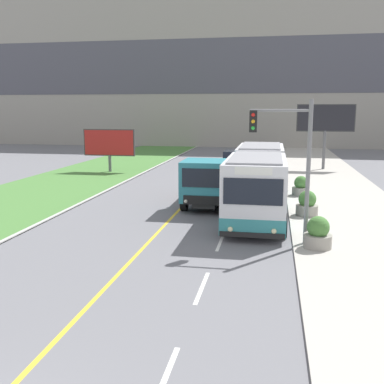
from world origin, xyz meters
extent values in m
cube|color=silver|center=(2.75, 3.20, 0.00)|extent=(0.12, 2.40, 0.01)
cube|color=silver|center=(2.75, 7.80, 0.00)|extent=(0.12, 2.40, 0.01)
cube|color=silver|center=(2.75, 12.40, 0.00)|extent=(0.12, 2.40, 0.01)
cube|color=silver|center=(2.75, 17.00, 0.00)|extent=(0.12, 2.40, 0.01)
cube|color=silver|center=(2.75, 21.60, 0.00)|extent=(0.12, 2.40, 0.01)
cube|color=silver|center=(2.75, 26.20, 0.00)|extent=(0.12, 2.40, 0.01)
cube|color=silver|center=(2.75, 30.80, 0.00)|extent=(0.12, 2.40, 0.01)
cube|color=silver|center=(2.75, 35.40, 0.00)|extent=(0.12, 2.40, 0.01)
cube|color=silver|center=(2.75, 40.00, 0.00)|extent=(0.12, 2.40, 0.01)
cube|color=gray|center=(0.00, 60.18, 10.15)|extent=(80.00, 8.00, 20.30)
cube|color=#4C4C56|center=(0.00, 56.16, 10.66)|extent=(80.00, 0.04, 7.11)
cube|color=silver|center=(3.96, 15.04, 1.64)|extent=(2.53, 5.50, 2.73)
cube|color=teal|center=(3.96, 15.04, 0.62)|extent=(2.55, 5.52, 0.70)
cube|color=black|center=(3.96, 15.04, 2.05)|extent=(2.55, 5.06, 0.96)
cube|color=gray|center=(3.96, 15.04, 3.05)|extent=(2.15, 4.95, 0.08)
cube|color=silver|center=(3.96, 21.44, 1.64)|extent=(2.53, 5.50, 2.73)
cube|color=teal|center=(3.96, 21.44, 0.62)|extent=(2.55, 5.52, 0.70)
cube|color=black|center=(3.96, 21.44, 2.05)|extent=(2.55, 5.06, 0.96)
cube|color=gray|center=(3.96, 21.44, 3.05)|extent=(2.15, 4.95, 0.08)
cube|color=#474747|center=(3.96, 18.24, 1.64)|extent=(2.32, 0.90, 2.52)
cube|color=black|center=(3.96, 12.27, 2.05)|extent=(2.22, 0.04, 1.01)
cube|color=black|center=(3.96, 12.26, 0.38)|extent=(2.48, 0.06, 0.20)
sphere|color=#F4EAB2|center=(3.14, 12.25, 0.57)|extent=(0.20, 0.20, 0.20)
sphere|color=#F4EAB2|center=(4.78, 12.25, 0.57)|extent=(0.20, 0.20, 0.20)
cube|color=white|center=(3.96, 12.27, 2.83)|extent=(1.39, 0.04, 0.28)
cylinder|color=black|center=(2.76, 13.50, 0.50)|extent=(0.28, 1.00, 1.00)
cylinder|color=black|center=(5.16, 13.50, 0.50)|extent=(0.28, 1.00, 1.00)
cylinder|color=black|center=(2.76, 16.80, 0.50)|extent=(0.28, 1.00, 1.00)
cylinder|color=black|center=(5.16, 16.80, 0.50)|extent=(0.28, 1.00, 1.00)
cylinder|color=black|center=(2.76, 21.99, 0.50)|extent=(0.28, 1.00, 1.00)
cylinder|color=black|center=(5.16, 21.99, 0.50)|extent=(0.28, 1.00, 1.00)
cube|color=black|center=(1.43, 19.79, 0.45)|extent=(1.11, 6.43, 0.20)
cube|color=teal|center=(1.43, 17.81, 1.55)|extent=(2.46, 2.46, 2.01)
cube|color=black|center=(1.43, 16.56, 1.85)|extent=(2.09, 0.04, 0.91)
cube|color=black|center=(1.43, 16.55, 0.77)|extent=(1.97, 0.06, 0.44)
sphere|color=silver|center=(0.57, 16.54, 0.70)|extent=(0.18, 0.18, 0.18)
sphere|color=silver|center=(2.29, 16.54, 0.70)|extent=(0.18, 0.18, 0.18)
cube|color=#994C19|center=(1.43, 21.15, 0.61)|extent=(2.34, 3.72, 0.12)
cube|color=#994C19|center=(0.32, 21.15, 1.21)|extent=(0.12, 3.72, 1.33)
cube|color=#994C19|center=(2.54, 21.15, 1.21)|extent=(0.12, 3.72, 1.33)
cube|color=#994C19|center=(1.43, 19.35, 1.21)|extent=(2.34, 0.12, 1.33)
cube|color=#994C19|center=(1.43, 22.95, 1.21)|extent=(2.34, 0.12, 1.33)
cube|color=#994C19|center=(1.43, 19.35, 1.99)|extent=(2.34, 0.12, 0.24)
cylinder|color=black|center=(0.30, 17.56, 0.52)|extent=(0.30, 1.04, 1.04)
cylinder|color=black|center=(2.56, 17.56, 0.52)|extent=(0.30, 1.04, 1.04)
cylinder|color=black|center=(0.30, 21.33, 0.52)|extent=(0.30, 1.04, 1.04)
cylinder|color=black|center=(2.56, 21.33, 0.52)|extent=(0.30, 1.04, 1.04)
cube|color=#2D4784|center=(1.14, 35.36, 0.49)|extent=(1.80, 4.30, 0.61)
cube|color=black|center=(1.14, 35.47, 1.12)|extent=(1.53, 2.36, 0.65)
cylinder|color=black|center=(0.33, 34.07, 0.31)|extent=(0.18, 0.62, 0.62)
cylinder|color=black|center=(1.95, 34.07, 0.31)|extent=(0.18, 0.62, 0.62)
cylinder|color=black|center=(0.33, 36.65, 0.31)|extent=(0.18, 0.62, 0.62)
cylinder|color=black|center=(1.95, 36.65, 0.31)|extent=(0.18, 0.62, 0.62)
cylinder|color=slate|center=(5.95, 12.59, 2.72)|extent=(0.16, 0.16, 5.45)
cylinder|color=slate|center=(4.85, 12.59, 5.05)|extent=(2.20, 0.10, 0.10)
cube|color=black|center=(3.89, 12.59, 4.65)|extent=(0.28, 0.24, 0.80)
sphere|color=red|center=(3.89, 12.46, 4.89)|extent=(0.14, 0.14, 0.14)
sphere|color=orange|center=(3.89, 12.46, 4.65)|extent=(0.14, 0.14, 0.14)
sphere|color=green|center=(3.89, 12.46, 4.41)|extent=(0.14, 0.14, 0.14)
cylinder|color=#59595B|center=(8.89, 34.96, 1.66)|extent=(0.24, 0.24, 3.31)
cube|color=#333333|center=(8.89, 34.96, 4.36)|extent=(4.73, 0.20, 2.26)
cube|color=black|center=(8.89, 34.85, 4.36)|extent=(4.57, 0.02, 2.10)
cylinder|color=#59595B|center=(-8.51, 30.50, 0.71)|extent=(0.24, 0.24, 1.41)
cube|color=#333333|center=(-8.51, 30.50, 2.41)|extent=(4.29, 0.20, 2.16)
cube|color=#AD1E1E|center=(-8.51, 30.39, 2.41)|extent=(4.13, 0.02, 2.00)
cylinder|color=gray|center=(6.37, 12.07, 0.33)|extent=(1.02, 1.02, 0.50)
sphere|color=#477A38|center=(6.37, 12.07, 0.86)|extent=(0.81, 0.81, 0.81)
cylinder|color=gray|center=(6.34, 17.27, 0.33)|extent=(1.04, 1.04, 0.50)
sphere|color=#477A38|center=(6.34, 17.27, 0.86)|extent=(0.84, 0.84, 0.84)
cylinder|color=gray|center=(6.34, 22.47, 0.31)|extent=(1.00, 1.00, 0.47)
sphere|color=#477A38|center=(6.34, 22.47, 0.82)|extent=(0.80, 0.80, 0.80)
camera|label=1|loc=(4.65, -4.35, 5.10)|focal=42.00mm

